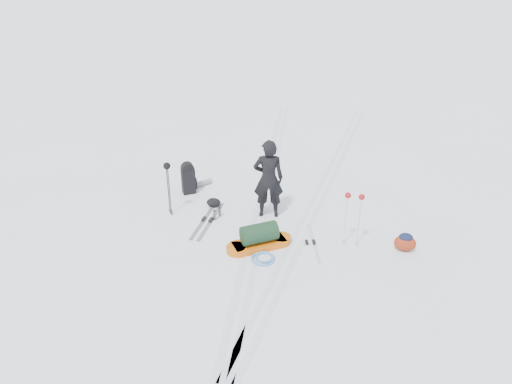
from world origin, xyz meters
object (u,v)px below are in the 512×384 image
at_px(expedition_rucksack, 190,178).
at_px(ski_poles_black, 167,172).
at_px(skier, 268,179).
at_px(pulk_sled, 259,239).

height_order(expedition_rucksack, ski_poles_black, ski_poles_black).
height_order(skier, ski_poles_black, skier).
xyz_separation_m(pulk_sled, ski_poles_black, (-2.44, 1.02, 0.94)).
bearing_deg(pulk_sled, ski_poles_black, 124.64).
distance_m(skier, pulk_sled, 1.65).
distance_m(pulk_sled, expedition_rucksack, 3.27).
bearing_deg(ski_poles_black, skier, 2.80).
relative_size(pulk_sled, ski_poles_black, 1.08).
xyz_separation_m(skier, ski_poles_black, (-2.39, -0.43, 0.16)).
height_order(pulk_sled, ski_poles_black, ski_poles_black).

